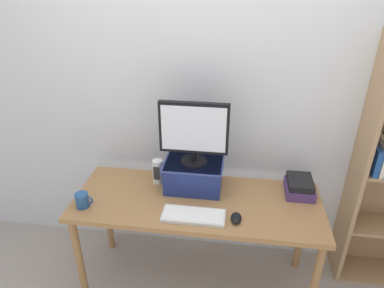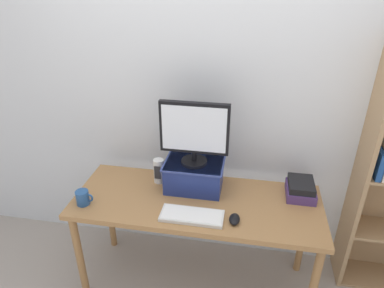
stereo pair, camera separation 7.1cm
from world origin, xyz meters
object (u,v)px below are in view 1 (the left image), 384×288
Objects in this scene: coffee_mug at (83,200)px; desk_speaker at (158,172)px; riser_box at (194,175)px; book_stack at (300,187)px; computer_mouse at (236,218)px; keyboard at (193,216)px; computer_monitor at (194,131)px; desk at (197,210)px.

desk_speaker is (0.41, 0.33, 0.04)m from coffee_mug.
desk_speaker is at bearing 173.97° from riser_box.
book_stack is at bearing 13.91° from coffee_mug.
desk_speaker is at bearing 39.24° from coffee_mug.
riser_box is 3.48× the size of coffee_mug.
desk_speaker reaches higher than computer_mouse.
riser_box is 0.43m from computer_mouse.
keyboard is at bearing -152.55° from book_stack.
keyboard is 2.17× the size of desk_speaker.
computer_monitor is at bearing 134.24° from computer_mouse.
desk_speaker is (-0.25, 0.03, -0.34)m from computer_monitor.
book_stack is at bearing 2.62° from riser_box.
computer_monitor is 0.79m from book_stack.
computer_mouse is (0.26, 0.01, 0.01)m from keyboard.
coffee_mug reaches higher than desk.
coffee_mug is (-0.70, -0.17, 0.13)m from desk.
computer_monitor is at bearing -177.26° from book_stack.
computer_mouse is (0.30, -0.31, -0.09)m from riser_box.
keyboard is at bearing -178.43° from computer_mouse.
keyboard is at bearing -90.99° from desk.
computer_mouse is at bearing -0.04° from coffee_mug.
coffee_mug is at bearing -155.28° from computer_monitor.
riser_box reaches higher than coffee_mug.
riser_box is 1.04× the size of keyboard.
desk_speaker is (-0.29, 0.34, 0.08)m from keyboard.
keyboard is 3.36× the size of coffee_mug.
riser_box reaches higher than keyboard.
riser_box reaches higher than desk_speaker.
computer_mouse is at bearing 1.57° from keyboard.
book_stack is (0.70, 0.03, -0.37)m from computer_monitor.
riser_box is 3.79× the size of computer_mouse.
book_stack is 0.95m from desk_speaker.
riser_box is 2.25× the size of desk_speaker.
desk is at bearing -72.71° from computer_monitor.
desk_speaker is at bearing 173.63° from computer_monitor.
computer_monitor is at bearing 107.29° from desk.
computer_mouse is at bearing -45.76° from computer_monitor.
computer_monitor is (-0.04, 0.13, 0.50)m from desk.
keyboard is (-0.00, -0.18, 0.09)m from desk.
coffee_mug is at bearing -166.36° from desk.
computer_mouse is 0.92× the size of coffee_mug.
computer_mouse is 0.64m from desk_speaker.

